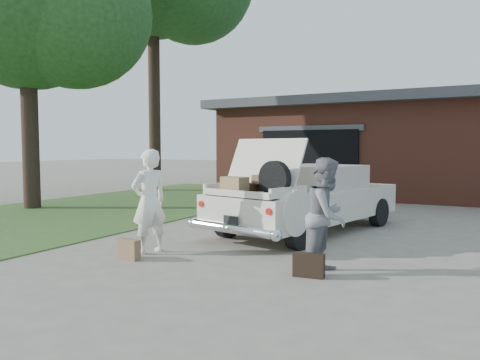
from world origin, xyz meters
The scene contains 8 objects.
ground centered at (0.00, 0.00, 0.00)m, with size 90.00×90.00×0.00m, color gray.
grass_strip centered at (-5.50, 3.00, 0.01)m, with size 6.00×16.00×0.02m, color #2D4C1E.
house centered at (0.98, 11.47, 1.67)m, with size 12.80×7.80×3.30m.
sedan centered at (0.56, 2.32, 0.67)m, with size 2.67×4.80×1.80m.
woman_left centered at (-0.95, -0.60, 0.81)m, with size 0.59×0.39×1.62m, color white.
woman_right centered at (1.84, -0.40, 0.76)m, with size 0.74×0.57×1.51m, color gray.
suitcase_left centered at (-0.95, -1.08, 0.15)m, with size 0.39×0.12×0.30m, color #866344.
suitcase_right centered at (1.71, -0.72, 0.15)m, with size 0.40×0.13×0.31m, color black.
Camera 1 is at (3.74, -6.26, 1.65)m, focal length 35.00 mm.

